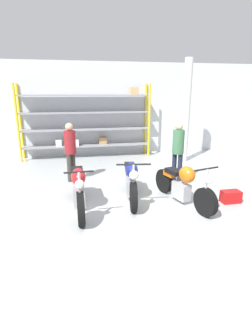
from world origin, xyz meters
The scene contains 10 objects.
ground_plane centered at (0.00, 0.00, 0.00)m, with size 30.00×30.00×0.00m, color #B2B7B7.
back_wall centered at (0.00, 4.95, 1.80)m, with size 30.00×0.08×3.60m.
shelving_rack centered at (-0.71, 4.59, 1.38)m, with size 4.94×0.63×2.78m.
support_pillar centered at (2.72, 3.25, 1.80)m, with size 0.28×0.28×3.60m.
motorcycle_red centered at (-1.16, -0.21, 0.48)m, with size 0.55×2.16×1.08m.
motorcycle_blue centered at (0.07, 0.11, 0.48)m, with size 0.72×2.03×1.06m.
motorcycle_orange centered at (1.19, -0.33, 0.45)m, with size 0.82×2.07×1.03m.
person_browsing centered at (1.60, 1.08, 1.01)m, with size 0.45×0.45×1.72m.
person_near_rack centered at (-1.33, 1.77, 0.98)m, with size 0.45×0.45×1.67m.
toolbox centered at (2.32, -0.52, 0.14)m, with size 0.44×0.26×0.28m.
Camera 1 is at (-1.17, -5.63, 2.50)m, focal length 28.00 mm.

